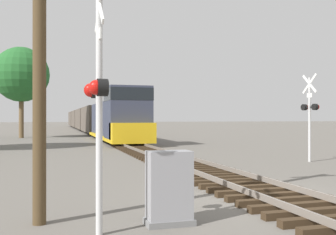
% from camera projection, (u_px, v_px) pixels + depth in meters
% --- Properties ---
extents(ground_plane, '(400.00, 400.00, 0.00)m').
position_uv_depth(ground_plane, '(266.00, 197.00, 10.35)').
color(ground_plane, '#666059').
extents(rail_track_bed, '(2.60, 160.00, 0.31)m').
position_uv_depth(rail_track_bed, '(266.00, 192.00, 10.35)').
color(rail_track_bed, '#382819').
rests_on(rail_track_bed, ground).
extents(freight_train, '(3.13, 76.71, 4.40)m').
position_uv_depth(freight_train, '(88.00, 119.00, 62.65)').
color(freight_train, '#33384C').
rests_on(freight_train, ground).
extents(crossing_signal_near, '(0.35, 1.00, 4.59)m').
position_uv_depth(crossing_signal_near, '(98.00, 93.00, 6.97)').
color(crossing_signal_near, silver).
rests_on(crossing_signal_near, ground).
extents(crossing_signal_far, '(0.42, 1.01, 4.17)m').
position_uv_depth(crossing_signal_far, '(310.00, 111.00, 18.65)').
color(crossing_signal_far, silver).
rests_on(crossing_signal_far, ground).
extents(relay_cabinet, '(0.94, 0.55, 1.44)m').
position_uv_depth(relay_cabinet, '(169.00, 188.00, 7.66)').
color(relay_cabinet, slate).
rests_on(relay_cabinet, ground).
extents(tree_mid_background, '(5.73, 5.73, 9.49)m').
position_uv_depth(tree_mid_background, '(21.00, 75.00, 40.93)').
color(tree_mid_background, brown).
rests_on(tree_mid_background, ground).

